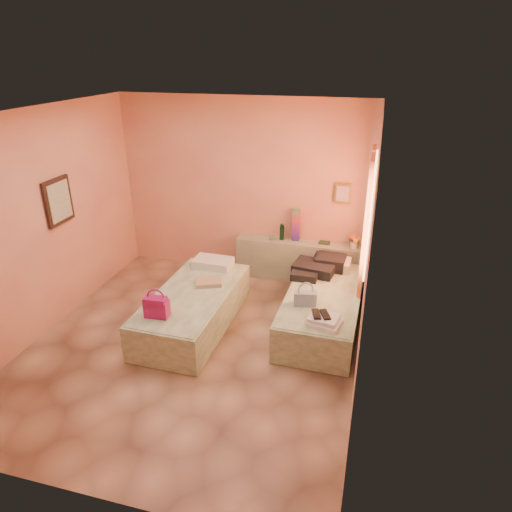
{
  "coord_description": "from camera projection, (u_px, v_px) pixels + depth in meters",
  "views": [
    {
      "loc": [
        1.98,
        -4.44,
        3.41
      ],
      "look_at": [
        0.58,
        0.85,
        0.91
      ],
      "focal_mm": 32.0,
      "sensor_mm": 36.0,
      "label": 1
    }
  ],
  "objects": [
    {
      "name": "bed_right",
      "position": [
        323.0,
        309.0,
        6.07
      ],
      "size": [
        0.96,
        2.02,
        0.5
      ],
      "primitive_type": "cube",
      "rotation": [
        0.0,
        0.0,
        -0.03
      ],
      "color": "beige",
      "rests_on": "ground"
    },
    {
      "name": "room_walls",
      "position": [
        220.0,
        196.0,
        5.49
      ],
      "size": [
        4.02,
        4.51,
        2.81
      ],
      "color": "#E7A87B",
      "rests_on": "ground"
    },
    {
      "name": "headboard_ledge",
      "position": [
        300.0,
        261.0,
        7.27
      ],
      "size": [
        2.05,
        0.3,
        0.65
      ],
      "primitive_type": "cube",
      "color": "#94A184",
      "rests_on": "ground"
    },
    {
      "name": "khaki_garment",
      "position": [
        209.0,
        282.0,
        6.17
      ],
      "size": [
        0.41,
        0.37,
        0.06
      ],
      "primitive_type": "cube",
      "rotation": [
        0.0,
        0.0,
        0.39
      ],
      "color": "tan",
      "rests_on": "bed_left"
    },
    {
      "name": "magenta_handbag",
      "position": [
        157.0,
        307.0,
        5.39
      ],
      "size": [
        0.29,
        0.18,
        0.26
      ],
      "primitive_type": "cube",
      "rotation": [
        0.0,
        0.0,
        0.08
      ],
      "color": "#A51461",
      "rests_on": "bed_left"
    },
    {
      "name": "bed_left",
      "position": [
        194.0,
        309.0,
        6.08
      ],
      "size": [
        0.96,
        2.02,
        0.5
      ],
      "primitive_type": "cube",
      "rotation": [
        0.0,
        0.0,
        -0.03
      ],
      "color": "beige",
      "rests_on": "ground"
    },
    {
      "name": "flower_vase",
      "position": [
        354.0,
        240.0,
        6.87
      ],
      "size": [
        0.2,
        0.2,
        0.25
      ],
      "primitive_type": "cube",
      "rotation": [
        0.0,
        0.0,
        -0.01
      ],
      "color": "silver",
      "rests_on": "headboard_ledge"
    },
    {
      "name": "towel_stack",
      "position": [
        325.0,
        321.0,
        5.25
      ],
      "size": [
        0.41,
        0.37,
        0.1
      ],
      "primitive_type": "cube",
      "rotation": [
        0.0,
        0.0,
        -0.23
      ],
      "color": "white",
      "rests_on": "bed_right"
    },
    {
      "name": "rainbow_box",
      "position": [
        296.0,
        225.0,
        7.12
      ],
      "size": [
        0.12,
        0.12,
        0.5
      ],
      "primitive_type": "cube",
      "rotation": [
        0.0,
        0.0,
        0.06
      ],
      "color": "#A51461",
      "rests_on": "headboard_ledge"
    },
    {
      "name": "water_bottle",
      "position": [
        282.0,
        232.0,
        7.18
      ],
      "size": [
        0.08,
        0.08,
        0.26
      ],
      "primitive_type": "cylinder",
      "rotation": [
        0.0,
        0.0,
        -0.18
      ],
      "color": "#13351D",
      "rests_on": "headboard_ledge"
    },
    {
      "name": "sandal_pair",
      "position": [
        321.0,
        315.0,
        5.26
      ],
      "size": [
        0.22,
        0.26,
        0.02
      ],
      "primitive_type": "cube",
      "rotation": [
        0.0,
        0.0,
        0.3
      ],
      "color": "black",
      "rests_on": "towel_stack"
    },
    {
      "name": "blue_handbag",
      "position": [
        305.0,
        299.0,
        5.64
      ],
      "size": [
        0.3,
        0.17,
        0.18
      ],
      "primitive_type": "cube",
      "rotation": [
        0.0,
        0.0,
        0.2
      ],
      "color": "#3A5B8D",
      "rests_on": "bed_right"
    },
    {
      "name": "small_dish",
      "position": [
        272.0,
        239.0,
        7.22
      ],
      "size": [
        0.14,
        0.14,
        0.03
      ],
      "primitive_type": "cylinder",
      "rotation": [
        0.0,
        0.0,
        -0.2
      ],
      "color": "#4A8858",
      "rests_on": "headboard_ledge"
    },
    {
      "name": "ground",
      "position": [
        195.0,
        344.0,
        5.78
      ],
      "size": [
        4.5,
        4.5,
        0.0
      ],
      "primitive_type": "plane",
      "color": "tan",
      "rests_on": "ground"
    },
    {
      "name": "green_book",
      "position": [
        324.0,
        243.0,
        7.07
      ],
      "size": [
        0.17,
        0.13,
        0.03
      ],
      "primitive_type": "cube",
      "rotation": [
        0.0,
        0.0,
        -0.05
      ],
      "color": "#244428",
      "rests_on": "headboard_ledge"
    },
    {
      "name": "clothes_pile",
      "position": [
        318.0,
        267.0,
        6.45
      ],
      "size": [
        0.69,
        0.69,
        0.18
      ],
      "primitive_type": "cube",
      "rotation": [
        0.0,
        0.0,
        -0.12
      ],
      "color": "black",
      "rests_on": "bed_right"
    }
  ]
}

